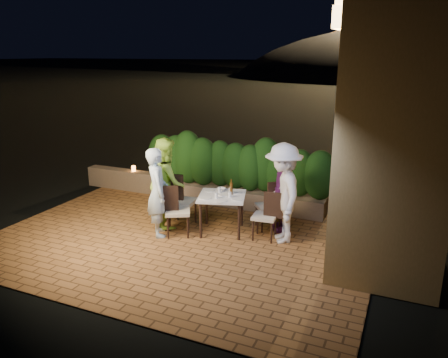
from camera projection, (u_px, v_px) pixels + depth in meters
The scene contains 31 objects.
ground at pixel (178, 242), 8.17m from camera, with size 400.00×400.00×0.00m, color black.
terrace_floor at pixel (191, 235), 8.63m from camera, with size 7.00×6.00×0.15m, color brown.
building_wall at pixel (404, 104), 7.84m from camera, with size 1.60×5.00×5.00m, color olive.
window_pane at pixel (353, 133), 7.84m from camera, with size 0.08×1.00×1.40m, color black.
window_frame at pixel (353, 133), 7.85m from camera, with size 0.06×1.15×1.55m, color black.
planter at pixel (235, 196), 10.06m from camera, with size 4.20×0.55×0.40m, color brown.
hedge at pixel (235, 165), 9.85m from camera, with size 4.00×0.70×1.10m, color #13360E, non-canonical shape.
parapet at pixel (127, 180), 11.19m from camera, with size 2.20×0.30×0.50m, color brown.
hill at pixel (402, 107), 61.30m from camera, with size 52.00×40.00×22.00m, color black.
dining_table at pixel (222, 214), 8.49m from camera, with size 0.88×0.88×0.75m, color white, non-canonical shape.
plate_nw at pixel (205, 198), 8.22m from camera, with size 0.24×0.24×0.01m, color white.
plate_sw at pixel (209, 190), 8.66m from camera, with size 0.20×0.20×0.01m, color white.
plate_ne at pixel (237, 199), 8.14m from camera, with size 0.20×0.20×0.01m, color white.
plate_se at pixel (236, 192), 8.54m from camera, with size 0.23×0.23×0.01m, color white.
plate_centre at pixel (224, 195), 8.40m from camera, with size 0.22×0.22×0.01m, color white.
plate_front at pixel (221, 201), 8.06m from camera, with size 0.24×0.24×0.01m, color white.
glass_nw at pixel (216, 196), 8.21m from camera, with size 0.06×0.06×0.10m, color silver.
glass_sw at pixel (219, 190), 8.55m from camera, with size 0.06×0.06×0.10m, color silver.
glass_ne at pixel (230, 195), 8.26m from camera, with size 0.06×0.06×0.10m, color silver.
glass_se at pixel (230, 191), 8.50m from camera, with size 0.06×0.06×0.10m, color silver.
beer_bottle at pixel (231, 187), 8.40m from camera, with size 0.06×0.06×0.30m, color #4A2B0C, non-canonical shape.
bowl at pixel (221, 189), 8.70m from camera, with size 0.17×0.17×0.04m, color white.
chair_left_front at pixel (178, 210), 8.32m from camera, with size 0.46×0.46×0.99m, color black, non-canonical shape.
chair_left_back at pixel (182, 200), 8.77m from camera, with size 0.49×0.49×1.06m, color black, non-canonical shape.
chair_right_front at pixel (265, 215), 8.15m from camera, with size 0.43×0.43×0.93m, color black, non-canonical shape.
chair_right_back at pixel (268, 205), 8.64m from camera, with size 0.44×0.44×0.95m, color black, non-canonical shape.
diner_blue at pixel (158, 192), 8.22m from camera, with size 0.62×0.41×1.71m, color silver.
diner_green at pixel (167, 182), 8.72m from camera, with size 0.87×0.68×1.80m, color #9FD341.
diner_white at pixel (283, 193), 7.94m from camera, with size 1.20×0.69×1.85m, color white.
diner_purple at pixel (283, 190), 8.47m from camera, with size 0.96×0.40×1.63m, color #62236A.
parapet_lamp at pixel (134, 169), 11.01m from camera, with size 0.10×0.10×0.14m, color orange.
Camera 1 is at (3.80, -6.54, 3.39)m, focal length 35.00 mm.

